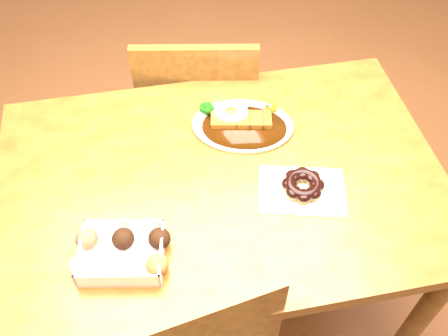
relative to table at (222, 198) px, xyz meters
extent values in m
plane|color=brown|center=(0.00, 0.00, -0.65)|extent=(6.00, 6.00, 0.00)
cube|color=#4B2C0F|center=(0.00, 0.00, 0.08)|extent=(1.20, 0.80, 0.04)
cylinder|color=#4B2C0F|center=(0.54, -0.34, -0.30)|extent=(0.06, 0.06, 0.71)
cylinder|color=#4B2C0F|center=(-0.54, 0.34, -0.30)|extent=(0.06, 0.06, 0.71)
cylinder|color=#4B2C0F|center=(0.54, 0.34, -0.30)|extent=(0.06, 0.06, 0.71)
cube|color=#4B2C0F|center=(0.03, 0.60, -0.22)|extent=(0.49, 0.49, 0.04)
cylinder|color=#4B2C0F|center=(0.22, 0.74, -0.45)|extent=(0.04, 0.04, 0.41)
cylinder|color=#4B2C0F|center=(-0.11, 0.80, -0.45)|extent=(0.04, 0.04, 0.41)
cylinder|color=#4B2C0F|center=(0.16, 0.40, -0.45)|extent=(0.04, 0.04, 0.41)
cylinder|color=#4B2C0F|center=(-0.17, 0.46, -0.45)|extent=(0.04, 0.04, 0.41)
cube|color=#4B2C0F|center=(-0.01, 0.41, 0.02)|extent=(0.40, 0.10, 0.40)
ellipsoid|color=white|center=(0.09, 0.17, 0.11)|extent=(0.33, 0.27, 0.01)
ellipsoid|color=black|center=(0.10, 0.15, 0.11)|extent=(0.28, 0.23, 0.01)
cube|color=#6B380C|center=(0.09, 0.18, 0.12)|extent=(0.18, 0.09, 0.02)
ellipsoid|color=white|center=(0.07, 0.20, 0.14)|extent=(0.12, 0.11, 0.01)
ellipsoid|color=#FFB214|center=(0.07, 0.20, 0.14)|extent=(0.03, 0.03, 0.02)
cube|color=white|center=(-0.27, -0.20, 0.12)|extent=(0.22, 0.18, 0.05)
ellipsoid|color=beige|center=(-0.37, -0.22, 0.13)|extent=(0.05, 0.05, 0.05)
ellipsoid|color=pink|center=(-0.28, -0.23, 0.13)|extent=(0.05, 0.05, 0.05)
ellipsoid|color=brown|center=(-0.20, -0.25, 0.13)|extent=(0.05, 0.05, 0.05)
ellipsoid|color=black|center=(-0.35, -0.15, 0.13)|extent=(0.05, 0.05, 0.05)
ellipsoid|color=black|center=(-0.27, -0.16, 0.13)|extent=(0.05, 0.05, 0.05)
ellipsoid|color=black|center=(-0.18, -0.18, 0.13)|extent=(0.05, 0.05, 0.05)
cube|color=silver|center=(0.20, -0.09, 0.10)|extent=(0.26, 0.21, 0.00)
torus|color=olive|center=(0.20, -0.09, 0.12)|extent=(0.13, 0.13, 0.04)
torus|color=black|center=(0.20, -0.09, 0.13)|extent=(0.12, 0.12, 0.03)
camera|label=1|loc=(-0.15, -0.82, 1.15)|focal=40.00mm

